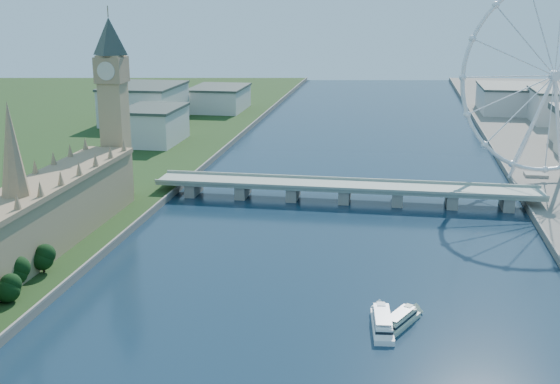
# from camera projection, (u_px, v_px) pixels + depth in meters

# --- Properties ---
(parliament_range) EXTENTS (24.00, 200.00, 70.00)m
(parliament_range) POSITION_uv_depth(u_px,v_px,m) (20.00, 229.00, 296.62)
(parliament_range) COLOR tan
(parliament_range) RESTS_ON ground
(big_ben) EXTENTS (20.02, 20.02, 110.00)m
(big_ben) POSITION_uv_depth(u_px,v_px,m) (112.00, 85.00, 386.46)
(big_ben) COLOR tan
(big_ben) RESTS_ON ground
(westminster_bridge) EXTENTS (220.00, 22.00, 9.50)m
(westminster_bridge) POSITION_uv_depth(u_px,v_px,m) (345.00, 190.00, 403.11)
(westminster_bridge) COLOR gray
(westminster_bridge) RESTS_ON ground
(london_eye) EXTENTS (113.60, 39.12, 124.30)m
(london_eye) POSITION_uv_depth(u_px,v_px,m) (554.00, 76.00, 420.24)
(london_eye) COLOR silver
(london_eye) RESTS_ON ground
(city_skyline) EXTENTS (505.00, 280.00, 32.00)m
(city_skyline) POSITION_uv_depth(u_px,v_px,m) (410.00, 107.00, 641.39)
(city_skyline) COLOR beige
(city_skyline) RESTS_ON ground
(tour_boat_near) EXTENTS (9.96, 29.29, 6.34)m
(tour_boat_near) POSITION_uv_depth(u_px,v_px,m) (382.00, 329.00, 247.73)
(tour_boat_near) COLOR white
(tour_boat_near) RESTS_ON ground
(tour_boat_far) EXTENTS (16.91, 25.60, 5.56)m
(tour_boat_far) POSITION_uv_depth(u_px,v_px,m) (400.00, 326.00, 250.13)
(tour_boat_far) COLOR beige
(tour_boat_far) RESTS_ON ground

